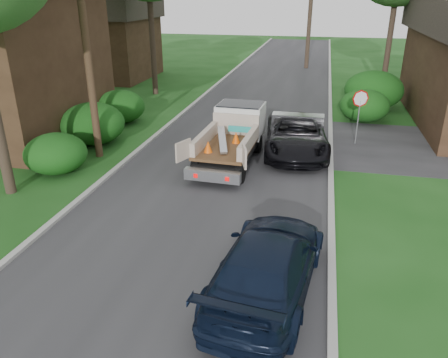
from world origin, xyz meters
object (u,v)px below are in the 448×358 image
Objects in this scene: stop_sign at (360,106)px; flatbed_truck at (235,131)px; black_pickup at (296,135)px; navy_suv at (267,264)px; house_left_far at (104,38)px; utility_pole at (84,28)px.

flatbed_truck is (-5.07, -2.81, -0.66)m from stop_sign.
flatbed_truck is at bearing -161.09° from black_pickup.
flatbed_truck is 0.98× the size of black_pickup.
navy_suv is (-2.60, -11.50, -1.03)m from stop_sign.
flatbed_truck is at bearing -49.24° from house_left_far.
house_left_far reaches higher than black_pickup.
black_pickup is 9.78m from navy_suv.
stop_sign is 5.84m from flatbed_truck.
house_left_far reaches higher than flatbed_truck.
house_left_far is 1.38× the size of flatbed_truck.
black_pickup is (2.47, 1.09, -0.34)m from flatbed_truck.
utility_pole is at bearing -165.43° from flatbed_truck.
utility_pole is 1.82× the size of flatbed_truck.
black_pickup is (16.10, -14.72, -2.27)m from house_left_far.
stop_sign reaches higher than flatbed_truck.
house_left_far is 20.96m from flatbed_truck.
house_left_far reaches higher than stop_sign.
flatbed_truck is at bearing -67.49° from navy_suv.
navy_suv is at bearing -94.95° from black_pickup.
utility_pole is 1.95× the size of navy_suv.
stop_sign reaches higher than black_pickup.
house_left_far is 21.93m from black_pickup.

